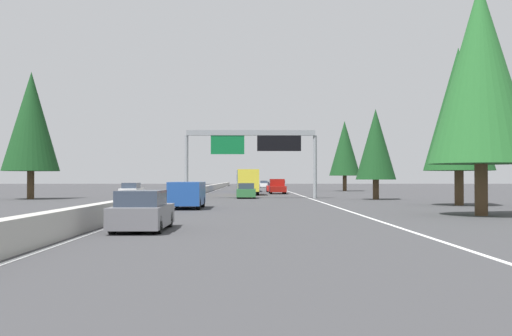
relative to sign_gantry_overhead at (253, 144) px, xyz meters
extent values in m
plane|color=#38383A|center=(5.75, 6.03, -5.20)|extent=(320.00, 320.00, 0.00)
cube|color=#ADAAA3|center=(25.75, 6.33, -4.75)|extent=(180.00, 0.56, 0.90)
cube|color=silver|center=(15.75, -5.49, -5.20)|extent=(160.00, 0.16, 0.01)
cube|color=silver|center=(15.75, 5.78, -5.20)|extent=(160.00, 0.16, 0.01)
cylinder|color=gray|center=(0.04, 6.33, -2.18)|extent=(0.36, 0.36, 6.04)
cylinder|color=gray|center=(0.04, -5.99, -2.18)|extent=(0.36, 0.36, 6.04)
cube|color=gray|center=(0.04, 0.17, 1.09)|extent=(0.50, 12.32, 0.50)
cube|color=#0C602D|center=(-0.11, 2.39, -0.01)|extent=(0.12, 3.20, 1.90)
cube|color=black|center=(-0.11, -2.54, 0.09)|extent=(0.16, 4.20, 1.50)
cube|color=slate|center=(-35.28, 4.24, -4.67)|extent=(4.40, 1.80, 0.76)
cube|color=#2D3847|center=(-35.50, 4.24, -4.01)|extent=(2.46, 1.51, 0.56)
cylinder|color=black|center=(-33.87, 5.03, -4.88)|extent=(0.64, 0.22, 0.64)
cylinder|color=black|center=(-33.87, 3.45, -4.88)|extent=(0.64, 0.22, 0.64)
cylinder|color=black|center=(-36.68, 5.03, -4.88)|extent=(0.64, 0.22, 0.64)
cylinder|color=black|center=(-36.68, 3.45, -4.88)|extent=(0.64, 0.22, 0.64)
cube|color=#1E4793|center=(-19.22, 4.26, -4.23)|extent=(5.00, 1.95, 1.44)
cube|color=#2D3847|center=(-21.52, 4.26, -3.98)|extent=(0.08, 1.48, 0.56)
cylinder|color=black|center=(-17.52, 5.11, -4.85)|extent=(0.70, 0.24, 0.70)
cylinder|color=black|center=(-17.52, 3.40, -4.85)|extent=(0.70, 0.24, 0.70)
cylinder|color=black|center=(-20.92, 5.11, -4.85)|extent=(0.70, 0.24, 0.70)
cylinder|color=black|center=(-20.92, 3.40, -4.85)|extent=(0.70, 0.24, 0.70)
cube|color=#2D6B38|center=(0.95, 0.61, -4.67)|extent=(4.40, 1.80, 0.76)
cube|color=#2D3847|center=(0.73, 0.61, -4.01)|extent=(2.46, 1.51, 0.56)
cylinder|color=black|center=(2.35, 1.40, -4.88)|extent=(0.64, 0.22, 0.64)
cylinder|color=black|center=(2.35, -0.18, -4.88)|extent=(0.64, 0.22, 0.64)
cylinder|color=black|center=(-0.46, 1.40, -4.88)|extent=(0.64, 0.22, 0.64)
cylinder|color=black|center=(-0.46, -0.18, -4.88)|extent=(0.64, 0.22, 0.64)
cube|color=red|center=(28.28, -3.05, -4.67)|extent=(4.40, 1.80, 0.76)
cube|color=#2D3847|center=(28.06, -3.05, -4.01)|extent=(2.46, 1.51, 0.56)
cylinder|color=black|center=(29.69, -2.26, -4.88)|extent=(0.64, 0.22, 0.64)
cylinder|color=black|center=(29.69, -3.84, -4.88)|extent=(0.64, 0.22, 0.64)
cylinder|color=black|center=(26.87, -2.26, -4.88)|extent=(0.64, 0.22, 0.64)
cylinder|color=black|center=(26.87, -3.84, -4.88)|extent=(0.64, 0.22, 0.64)
cube|color=maroon|center=(18.03, -3.21, -4.59)|extent=(5.60, 2.00, 0.70)
cube|color=maroon|center=(19.03, -3.21, -3.79)|extent=(2.24, 1.84, 0.90)
cube|color=#2D3847|center=(19.03, -3.21, -3.70)|extent=(2.02, 1.92, 0.41)
cylinder|color=black|center=(19.87, -2.35, -4.80)|extent=(0.80, 0.28, 0.80)
cylinder|color=black|center=(19.87, -4.07, -4.80)|extent=(0.80, 0.28, 0.80)
cylinder|color=black|center=(16.18, -2.35, -4.80)|extent=(0.80, 0.28, 0.80)
cylinder|color=black|center=(16.18, -4.07, -4.80)|extent=(0.80, 0.28, 0.80)
cube|color=gold|center=(11.99, 0.42, -3.50)|extent=(6.12, 2.40, 2.50)
cube|color=silver|center=(16.24, 0.42, -3.80)|extent=(2.38, 2.30, 1.90)
cylinder|color=black|center=(16.07, 1.48, -4.75)|extent=(0.90, 0.28, 0.90)
cylinder|color=black|center=(16.07, -0.64, -4.75)|extent=(0.90, 0.28, 0.90)
cylinder|color=black|center=(10.29, 1.48, -4.75)|extent=(0.90, 0.28, 0.90)
cylinder|color=black|center=(10.29, -0.64, -4.75)|extent=(0.90, 0.28, 0.90)
cube|color=#1E4793|center=(31.41, 0.78, -3.55)|extent=(11.50, 2.50, 2.90)
cube|color=#2D3847|center=(31.41, 0.78, -3.19)|extent=(11.04, 2.55, 0.84)
cylinder|color=black|center=(35.43, 1.88, -4.70)|extent=(1.00, 0.30, 1.00)
cylinder|color=black|center=(35.43, -0.32, -4.70)|extent=(1.00, 0.30, 1.00)
cylinder|color=black|center=(27.38, 1.88, -4.70)|extent=(1.00, 0.30, 1.00)
cylinder|color=black|center=(27.38, -0.32, -4.70)|extent=(1.00, 0.30, 1.00)
cube|color=white|center=(74.03, -2.85, -4.67)|extent=(4.40, 1.80, 0.76)
cube|color=#2D3847|center=(73.81, -2.85, -4.01)|extent=(2.46, 1.51, 0.56)
cylinder|color=black|center=(75.44, -2.06, -4.88)|extent=(0.64, 0.22, 0.64)
cylinder|color=black|center=(75.44, -3.64, -4.88)|extent=(0.64, 0.22, 0.64)
cylinder|color=black|center=(72.62, -2.06, -4.88)|extent=(0.64, 0.22, 0.64)
cylinder|color=black|center=(72.62, -3.64, -4.88)|extent=(0.64, 0.22, 0.64)
cube|color=white|center=(4.74, 12.48, -4.67)|extent=(4.40, 1.80, 0.76)
cube|color=#2D3847|center=(4.52, 12.48, -4.01)|extent=(2.46, 1.51, 0.56)
cylinder|color=black|center=(6.14, 13.27, -4.88)|extent=(0.64, 0.22, 0.64)
cylinder|color=black|center=(6.14, 11.69, -4.88)|extent=(0.64, 0.22, 0.64)
cylinder|color=black|center=(3.33, 13.27, -4.88)|extent=(0.64, 0.22, 0.64)
cylinder|color=black|center=(3.33, 11.69, -4.88)|extent=(0.64, 0.22, 0.64)
cylinder|color=#4C3823|center=(-26.76, -11.60, -3.87)|extent=(0.65, 0.65, 2.67)
cone|color=#236028|center=(-26.76, -11.60, 2.19)|extent=(5.33, 5.33, 9.45)
cylinder|color=#4C3823|center=(-14.87, -14.63, -3.96)|extent=(0.63, 0.63, 2.48)
cone|color=#194C1E|center=(-14.87, -14.63, 1.67)|extent=(4.96, 4.96, 8.79)
cylinder|color=#4C3823|center=(-2.85, -11.22, -4.29)|extent=(0.56, 0.56, 1.82)
cone|color=#143D19|center=(-2.85, -11.22, -0.16)|extent=(3.64, 3.64, 6.45)
cylinder|color=#4C3823|center=(34.86, -14.37, -4.01)|extent=(0.62, 0.62, 2.37)
cone|color=#143D19|center=(34.86, -14.37, 1.38)|extent=(4.75, 4.75, 8.42)
cylinder|color=#4C3823|center=(-1.28, 20.70, -3.89)|extent=(0.65, 0.65, 2.62)
cone|color=#143D19|center=(-1.28, 20.70, 2.06)|extent=(5.24, 5.24, 9.29)
camera|label=1|loc=(-57.47, 0.29, -3.30)|focal=42.20mm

